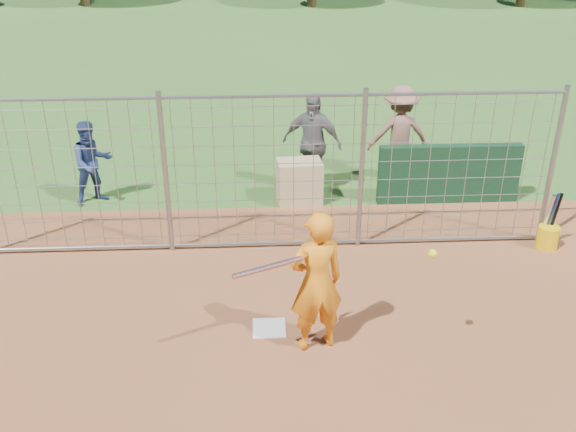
{
  "coord_description": "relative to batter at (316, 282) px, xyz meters",
  "views": [
    {
      "loc": [
        -0.12,
        -7.09,
        5.04
      ],
      "look_at": [
        0.3,
        0.8,
        1.15
      ],
      "focal_mm": 40.0,
      "sensor_mm": 36.0,
      "label": 1
    }
  ],
  "objects": [
    {
      "name": "backstop_fence",
      "position": [
        -0.57,
        2.58,
        0.33
      ],
      "size": [
        9.08,
        0.08,
        2.6
      ],
      "color": "gray",
      "rests_on": "ground"
    },
    {
      "name": "batter",
      "position": [
        0.0,
        0.0,
        0.0
      ],
      "size": [
        0.78,
        0.61,
        1.87
      ],
      "primitive_type": "imported",
      "rotation": [
        0.0,
        0.0,
        3.41
      ],
      "color": "orange",
      "rests_on": "ground"
    },
    {
      "name": "equipment_in_play",
      "position": [
        -0.13,
        -0.33,
        0.45
      ],
      "size": [
        2.32,
        0.42,
        0.18
      ],
      "color": "silver",
      "rests_on": "ground"
    },
    {
      "name": "ground",
      "position": [
        -0.57,
        0.58,
        -0.93
      ],
      "size": [
        100.0,
        100.0,
        0.0
      ],
      "primitive_type": "plane",
      "color": "#2D591E",
      "rests_on": "ground"
    },
    {
      "name": "bystander_a",
      "position": [
        -3.66,
        4.52,
        -0.16
      ],
      "size": [
        0.95,
        0.88,
        1.55
      ],
      "primitive_type": "imported",
      "rotation": [
        0.0,
        0.0,
        0.52
      ],
      "color": "navy",
      "rests_on": "ground"
    },
    {
      "name": "bystander_b",
      "position": [
        0.36,
        4.8,
        0.03
      ],
      "size": [
        1.23,
        0.86,
        1.94
      ],
      "primitive_type": "imported",
      "rotation": [
        0.0,
        0.0,
        -0.38
      ],
      "color": "#5B5C60",
      "rests_on": "ground"
    },
    {
      "name": "dugout_wall",
      "position": [
        2.83,
        4.18,
        -0.38
      ],
      "size": [
        2.6,
        0.2,
        1.1
      ],
      "primitive_type": "cube",
      "color": "#11381E",
      "rests_on": "ground"
    },
    {
      "name": "equipment_bin",
      "position": [
        0.1,
        4.32,
        -0.53
      ],
      "size": [
        0.84,
        0.62,
        0.8
      ],
      "primitive_type": "cube",
      "rotation": [
        0.0,
        0.0,
        0.08
      ],
      "color": "tan",
      "rests_on": "ground"
    },
    {
      "name": "bucket_with_bats",
      "position": [
        3.96,
        2.33,
        -0.69
      ],
      "size": [
        0.34,
        0.36,
        0.97
      ],
      "color": "#E7B60C",
      "rests_on": "ground"
    },
    {
      "name": "home_plate",
      "position": [
        -0.57,
        0.38,
        -0.92
      ],
      "size": [
        0.43,
        0.43,
        0.02
      ],
      "primitive_type": "cube",
      "color": "silver",
      "rests_on": "ground"
    },
    {
      "name": "bystander_c",
      "position": [
        2.13,
        5.31,
        0.01
      ],
      "size": [
        1.23,
        0.71,
        1.89
      ],
      "primitive_type": "imported",
      "rotation": [
        0.0,
        0.0,
        3.14
      ],
      "color": "brown",
      "rests_on": "ground"
    }
  ]
}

